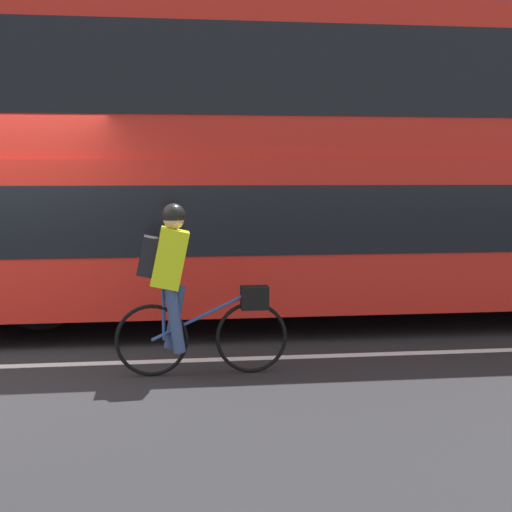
% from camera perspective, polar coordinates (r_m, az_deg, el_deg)
% --- Properties ---
extents(sidewalk_curb, '(60.00, 2.50, 0.15)m').
position_cam_1_polar(sidewalk_curb, '(13.11, -15.26, -1.61)').
color(sidewalk_curb, '#A8A399').
rests_on(sidewalk_curb, ground_plane).
extents(building_facade, '(60.00, 0.30, 9.25)m').
position_cam_1_polar(building_facade, '(14.63, -15.04, 17.13)').
color(building_facade, '#33478C').
rests_on(building_facade, ground_plane).
extents(bus, '(11.91, 2.44, 3.80)m').
position_cam_1_polar(bus, '(9.16, 6.51, 7.91)').
color(bus, black).
rests_on(bus, ground_plane).
extents(cyclist_on_bike, '(1.62, 0.32, 1.62)m').
position_cam_1_polar(cyclist_on_bike, '(6.66, -5.86, -2.21)').
color(cyclist_on_bike, black).
rests_on(cyclist_on_bike, ground_plane).
extents(trash_bin, '(0.55, 0.55, 1.01)m').
position_cam_1_polar(trash_bin, '(12.83, -2.74, 1.04)').
color(trash_bin, '#515156').
rests_on(trash_bin, sidewalk_curb).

